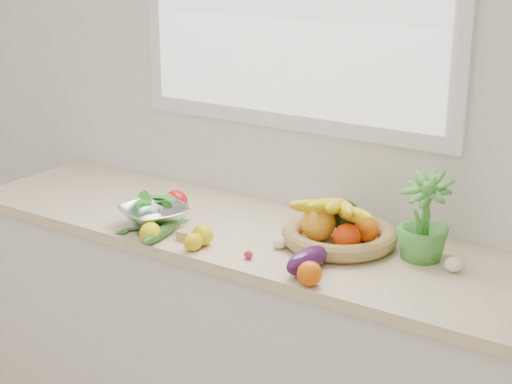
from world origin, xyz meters
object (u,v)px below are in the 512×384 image
Objects in this scene: potted_herb at (424,219)px; fruit_basket at (339,229)px; colander_with_spinach at (154,210)px; apple at (176,202)px; cucumber at (161,232)px; eggplant at (307,260)px.

fruit_basket is at bearing -171.12° from potted_herb.
apple is at bearing 100.48° from colander_with_spinach.
potted_herb is at bearing 8.88° from fruit_basket.
cucumber is 0.76× the size of potted_herb.
fruit_basket is (-0.03, 0.25, 0.02)m from eggplant.
apple is 0.65m from fruit_basket.
apple is 0.29× the size of colander_with_spinach.
colander_with_spinach is (0.03, -0.16, 0.02)m from apple.
eggplant is 0.64× the size of colander_with_spinach.
colander_with_spinach reaches higher than cucumber.
apple is 0.25m from cucumber.
eggplant reaches higher than cucumber.
potted_herb is at bearing 49.46° from eggplant.
cucumber is at bearing -151.55° from fruit_basket.
apple is 0.46× the size of eggplant.
colander_with_spinach reaches higher than eggplant.
fruit_basket is at bearing 19.34° from colander_with_spinach.
fruit_basket is (0.52, 0.28, 0.03)m from cucumber.
apple reaches higher than cucumber.
cucumber is at bearing -176.33° from eggplant.
apple is 0.93m from potted_herb.
colander_with_spinach is (-0.89, -0.26, -0.07)m from potted_herb.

